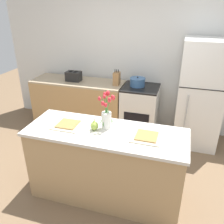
# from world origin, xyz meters

# --- Properties ---
(ground_plane) EXTENTS (10.00, 10.00, 0.00)m
(ground_plane) POSITION_xyz_m (0.00, 0.00, 0.00)
(ground_plane) COLOR brown
(back_wall) EXTENTS (5.20, 0.08, 2.70)m
(back_wall) POSITION_xyz_m (0.00, 2.00, 1.35)
(back_wall) COLOR silver
(back_wall) RESTS_ON ground_plane
(kitchen_island) EXTENTS (1.80, 0.66, 0.91)m
(kitchen_island) POSITION_xyz_m (0.00, 0.00, 0.46)
(kitchen_island) COLOR tan
(kitchen_island) RESTS_ON ground_plane
(back_counter) EXTENTS (1.68, 0.60, 0.90)m
(back_counter) POSITION_xyz_m (-1.06, 1.60, 0.45)
(back_counter) COLOR tan
(back_counter) RESTS_ON ground_plane
(stove_range) EXTENTS (0.60, 0.61, 0.90)m
(stove_range) POSITION_xyz_m (0.10, 1.60, 0.45)
(stove_range) COLOR silver
(stove_range) RESTS_ON ground_plane
(refrigerator) EXTENTS (0.68, 0.67, 1.72)m
(refrigerator) POSITION_xyz_m (1.05, 1.60, 0.86)
(refrigerator) COLOR white
(refrigerator) RESTS_ON ground_plane
(flower_vase) EXTENTS (0.17, 0.16, 0.43)m
(flower_vase) POSITION_xyz_m (-0.01, 0.07, 1.07)
(flower_vase) COLOR silver
(flower_vase) RESTS_ON kitchen_island
(pear_figurine) EXTENTS (0.09, 0.09, 0.14)m
(pear_figurine) POSITION_xyz_m (-0.13, -0.01, 0.97)
(pear_figurine) COLOR #9EBC47
(pear_figurine) RESTS_ON kitchen_island
(plate_setting_left) EXTENTS (0.32, 0.32, 0.02)m
(plate_setting_left) POSITION_xyz_m (-0.46, -0.00, 0.92)
(plate_setting_left) COLOR beige
(plate_setting_left) RESTS_ON kitchen_island
(plate_setting_right) EXTENTS (0.32, 0.32, 0.02)m
(plate_setting_right) POSITION_xyz_m (0.46, -0.00, 0.92)
(plate_setting_right) COLOR beige
(plate_setting_right) RESTS_ON kitchen_island
(toaster) EXTENTS (0.28, 0.18, 0.17)m
(toaster) POSITION_xyz_m (-1.13, 1.58, 0.99)
(toaster) COLOR black
(toaster) RESTS_ON back_counter
(cooking_pot) EXTENTS (0.26, 0.26, 0.16)m
(cooking_pot) POSITION_xyz_m (0.03, 1.63, 0.97)
(cooking_pot) COLOR #386093
(cooking_pot) RESTS_ON stove_range
(knife_block) EXTENTS (0.10, 0.14, 0.27)m
(knife_block) POSITION_xyz_m (-0.32, 1.59, 1.01)
(knife_block) COLOR #A37547
(knife_block) RESTS_ON back_counter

